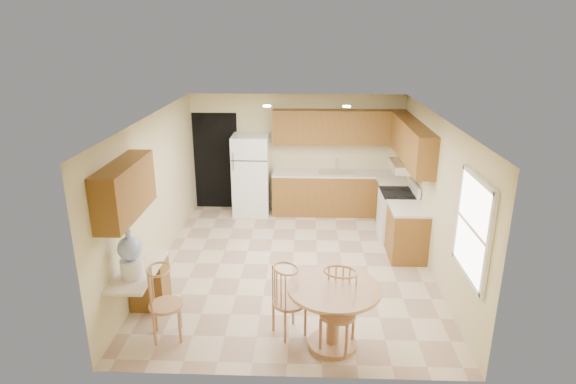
{
  "coord_description": "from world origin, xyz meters",
  "views": [
    {
      "loc": [
        0.19,
        -7.27,
        3.78
      ],
      "look_at": [
        -0.09,
        0.3,
        1.2
      ],
      "focal_mm": 30.0,
      "sensor_mm": 36.0,
      "label": 1
    }
  ],
  "objects_px": {
    "chair_table_b": "(339,308)",
    "water_crock": "(131,256)",
    "stove": "(397,215)",
    "chair_desk": "(163,300)",
    "refrigerator": "(251,175)",
    "chair_table_a": "(289,298)",
    "dining_table": "(334,308)"
  },
  "relations": [
    {
      "from": "refrigerator",
      "to": "chair_table_a",
      "type": "relative_size",
      "value": 1.78
    },
    {
      "from": "chair_table_b",
      "to": "water_crock",
      "type": "height_order",
      "value": "water_crock"
    },
    {
      "from": "chair_table_a",
      "to": "chair_desk",
      "type": "distance_m",
      "value": 1.56
    },
    {
      "from": "dining_table",
      "to": "chair_desk",
      "type": "bearing_deg",
      "value": 179.43
    },
    {
      "from": "chair_table_b",
      "to": "chair_desk",
      "type": "bearing_deg",
      "value": 15.11
    },
    {
      "from": "stove",
      "to": "dining_table",
      "type": "xyz_separation_m",
      "value": [
        -1.37,
        -3.34,
        0.08
      ]
    },
    {
      "from": "water_crock",
      "to": "stove",
      "type": "bearing_deg",
      "value": 37.96
    },
    {
      "from": "dining_table",
      "to": "chair_table_a",
      "type": "relative_size",
      "value": 1.19
    },
    {
      "from": "refrigerator",
      "to": "chair_desk",
      "type": "height_order",
      "value": "refrigerator"
    },
    {
      "from": "dining_table",
      "to": "water_crock",
      "type": "xyz_separation_m",
      "value": [
        -2.55,
        0.28,
        0.51
      ]
    },
    {
      "from": "stove",
      "to": "dining_table",
      "type": "bearing_deg",
      "value": -112.29
    },
    {
      "from": "dining_table",
      "to": "stove",
      "type": "bearing_deg",
      "value": 67.71
    },
    {
      "from": "refrigerator",
      "to": "chair_table_a",
      "type": "bearing_deg",
      "value": -77.78
    },
    {
      "from": "chair_table_b",
      "to": "stove",
      "type": "bearing_deg",
      "value": -91.55
    },
    {
      "from": "refrigerator",
      "to": "chair_table_b",
      "type": "xyz_separation_m",
      "value": [
        1.55,
        -4.7,
        -0.22
      ]
    },
    {
      "from": "chair_table_b",
      "to": "chair_desk",
      "type": "xyz_separation_m",
      "value": [
        -2.15,
        0.16,
        -0.03
      ]
    },
    {
      "from": "refrigerator",
      "to": "chair_table_a",
      "type": "xyz_separation_m",
      "value": [
        0.95,
        -4.41,
        -0.27
      ]
    },
    {
      "from": "refrigerator",
      "to": "chair_table_a",
      "type": "height_order",
      "value": "refrigerator"
    },
    {
      "from": "chair_desk",
      "to": "refrigerator",
      "type": "bearing_deg",
      "value": 158.53
    },
    {
      "from": "chair_table_a",
      "to": "water_crock",
      "type": "xyz_separation_m",
      "value": [
        -2.0,
        0.12,
        0.48
      ]
    },
    {
      "from": "dining_table",
      "to": "chair_table_b",
      "type": "bearing_deg",
      "value": -69.6
    },
    {
      "from": "stove",
      "to": "chair_table_a",
      "type": "distance_m",
      "value": 3.72
    },
    {
      "from": "refrigerator",
      "to": "chair_table_a",
      "type": "distance_m",
      "value": 4.52
    },
    {
      "from": "chair_desk",
      "to": "water_crock",
      "type": "height_order",
      "value": "water_crock"
    },
    {
      "from": "refrigerator",
      "to": "stove",
      "type": "relative_size",
      "value": 1.56
    },
    {
      "from": "refrigerator",
      "to": "chair_table_b",
      "type": "relative_size",
      "value": 1.65
    },
    {
      "from": "chair_desk",
      "to": "water_crock",
      "type": "distance_m",
      "value": 0.7
    },
    {
      "from": "stove",
      "to": "water_crock",
      "type": "height_order",
      "value": "water_crock"
    },
    {
      "from": "refrigerator",
      "to": "stove",
      "type": "xyz_separation_m",
      "value": [
        2.88,
        -1.22,
        -0.38
      ]
    },
    {
      "from": "refrigerator",
      "to": "chair_table_b",
      "type": "distance_m",
      "value": 4.95
    },
    {
      "from": "chair_desk",
      "to": "stove",
      "type": "bearing_deg",
      "value": 119.78
    },
    {
      "from": "chair_desk",
      "to": "water_crock",
      "type": "relative_size",
      "value": 1.53
    }
  ]
}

